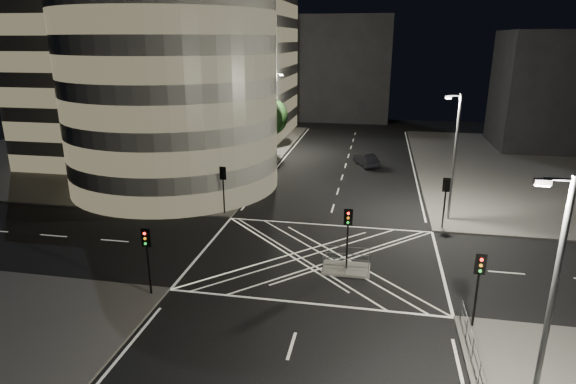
% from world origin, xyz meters
% --- Properties ---
extents(ground, '(120.00, 120.00, 0.00)m').
position_xyz_m(ground, '(0.00, 0.00, 0.00)').
color(ground, black).
rests_on(ground, ground).
extents(sidewalk_far_left, '(42.00, 42.00, 0.15)m').
position_xyz_m(sidewalk_far_left, '(-29.00, 27.00, 0.07)').
color(sidewalk_far_left, '#5B5855').
rests_on(sidewalk_far_left, ground).
extents(central_island, '(3.00, 2.00, 0.15)m').
position_xyz_m(central_island, '(2.00, -1.50, 0.07)').
color(central_island, slate).
rests_on(central_island, ground).
extents(office_tower_curved, '(30.00, 29.00, 27.20)m').
position_xyz_m(office_tower_curved, '(-20.74, 18.74, 12.65)').
color(office_tower_curved, gray).
rests_on(office_tower_curved, sidewalk_far_left).
extents(office_block_rear, '(24.00, 16.00, 22.00)m').
position_xyz_m(office_block_rear, '(-22.00, 42.00, 11.15)').
color(office_block_rear, gray).
rests_on(office_block_rear, sidewalk_far_left).
extents(building_right_far, '(14.00, 12.00, 15.00)m').
position_xyz_m(building_right_far, '(26.00, 40.00, 7.65)').
color(building_right_far, black).
rests_on(building_right_far, sidewalk_far_right).
extents(building_far_end, '(18.00, 8.00, 18.00)m').
position_xyz_m(building_far_end, '(-4.00, 58.00, 9.00)').
color(building_far_end, black).
rests_on(building_far_end, ground).
extents(tree_a, '(3.76, 3.76, 6.18)m').
position_xyz_m(tree_a, '(-10.50, 9.00, 4.16)').
color(tree_a, black).
rests_on(tree_a, sidewalk_far_left).
extents(tree_b, '(4.65, 4.65, 7.06)m').
position_xyz_m(tree_b, '(-10.50, 15.00, 4.53)').
color(tree_b, black).
rests_on(tree_b, sidewalk_far_left).
extents(tree_c, '(3.99, 3.99, 6.92)m').
position_xyz_m(tree_c, '(-10.50, 21.00, 4.76)').
color(tree_c, black).
rests_on(tree_c, sidewalk_far_left).
extents(tree_d, '(5.13, 5.13, 7.67)m').
position_xyz_m(tree_d, '(-10.50, 27.00, 4.87)').
color(tree_d, black).
rests_on(tree_d, sidewalk_far_left).
extents(tree_e, '(4.18, 4.18, 6.44)m').
position_xyz_m(tree_e, '(-10.50, 33.00, 4.18)').
color(tree_e, black).
rests_on(tree_e, sidewalk_far_left).
extents(traffic_signal_fl, '(0.55, 0.22, 4.00)m').
position_xyz_m(traffic_signal_fl, '(-8.80, 6.80, 2.91)').
color(traffic_signal_fl, black).
rests_on(traffic_signal_fl, sidewalk_far_left).
extents(traffic_signal_nl, '(0.55, 0.22, 4.00)m').
position_xyz_m(traffic_signal_nl, '(-8.80, -6.80, 2.91)').
color(traffic_signal_nl, black).
rests_on(traffic_signal_nl, sidewalk_near_left).
extents(traffic_signal_fr, '(0.55, 0.22, 4.00)m').
position_xyz_m(traffic_signal_fr, '(8.80, 6.80, 2.91)').
color(traffic_signal_fr, black).
rests_on(traffic_signal_fr, sidewalk_far_right).
extents(traffic_signal_nr, '(0.55, 0.22, 4.00)m').
position_xyz_m(traffic_signal_nr, '(8.80, -6.80, 2.91)').
color(traffic_signal_nr, black).
rests_on(traffic_signal_nr, sidewalk_near_right).
extents(traffic_signal_island, '(0.55, 0.22, 4.00)m').
position_xyz_m(traffic_signal_island, '(2.00, -1.50, 2.91)').
color(traffic_signal_island, black).
rests_on(traffic_signal_island, central_island).
extents(street_lamp_left_near, '(1.25, 0.25, 10.00)m').
position_xyz_m(street_lamp_left_near, '(-9.44, 12.00, 5.54)').
color(street_lamp_left_near, slate).
rests_on(street_lamp_left_near, sidewalk_far_left).
extents(street_lamp_left_far, '(1.25, 0.25, 10.00)m').
position_xyz_m(street_lamp_left_far, '(-9.44, 30.00, 5.54)').
color(street_lamp_left_far, slate).
rests_on(street_lamp_left_far, sidewalk_far_left).
extents(street_lamp_right_far, '(1.25, 0.25, 10.00)m').
position_xyz_m(street_lamp_right_far, '(9.44, 9.00, 5.54)').
color(street_lamp_right_far, slate).
rests_on(street_lamp_right_far, sidewalk_far_right).
extents(street_lamp_right_near, '(1.25, 0.25, 10.00)m').
position_xyz_m(street_lamp_right_near, '(9.44, -14.00, 5.54)').
color(street_lamp_right_near, slate).
rests_on(street_lamp_right_near, sidewalk_near_right).
extents(railing_island_south, '(2.80, 0.06, 1.10)m').
position_xyz_m(railing_island_south, '(2.00, -2.40, 0.70)').
color(railing_island_south, slate).
rests_on(railing_island_south, central_island).
extents(railing_island_north, '(2.80, 0.06, 1.10)m').
position_xyz_m(railing_island_north, '(2.00, -0.60, 0.70)').
color(railing_island_north, slate).
rests_on(railing_island_north, central_island).
extents(sedan, '(3.25, 4.66, 1.46)m').
position_xyz_m(sedan, '(2.34, 25.33, 0.73)').
color(sedan, black).
rests_on(sedan, ground).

